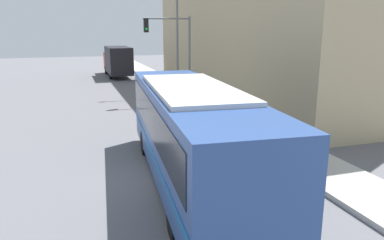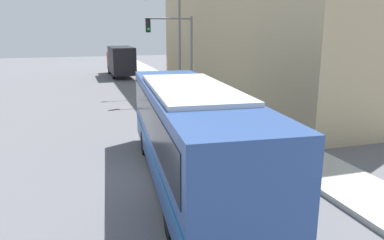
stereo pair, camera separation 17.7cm
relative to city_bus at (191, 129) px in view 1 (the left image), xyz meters
The scene contains 9 objects.
ground_plane 2.25m from the city_bus, 135.90° to the left, with size 120.00×120.00×0.00m, color slate.
sidewalk 21.46m from the city_bus, 76.84° to the left, with size 2.43×70.00×0.18m.
building_facade 18.11m from the city_bus, 58.97° to the left, with size 6.00×26.56×12.21m.
city_bus is the anchor object (origin of this frame).
delivery_truck 29.78m from the city_bus, 87.41° to the left, with size 2.29×7.98×3.18m.
fire_hydrant 7.04m from the city_bus, 52.00° to the left, with size 0.20×0.27×0.79m.
traffic_light_pole 14.54m from the city_bus, 76.62° to the left, with size 3.28×0.35×5.68m.
parking_meter 10.67m from the city_bus, 66.41° to the left, with size 0.14×0.14×1.21m.
street_lamp 18.05m from the city_bus, 76.72° to the left, with size 2.92×0.28×7.18m.
Camera 1 is at (-2.76, -11.90, 5.09)m, focal length 35.00 mm.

